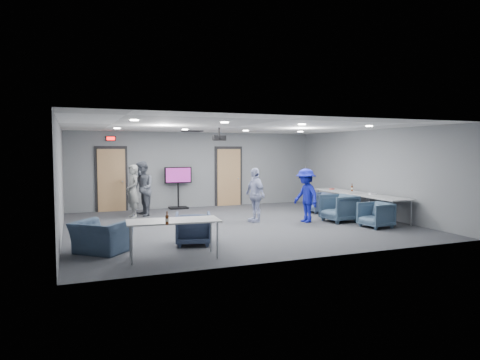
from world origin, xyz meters
name	(u,v)px	position (x,y,z in m)	size (l,w,h in m)	color
floor	(237,224)	(0.00, 0.00, 0.00)	(9.00, 9.00, 0.00)	#313338
ceiling	(237,127)	(0.00, 0.00, 2.70)	(9.00, 9.00, 0.00)	white
wall_back	(197,170)	(0.00, 4.00, 1.35)	(9.00, 0.02, 2.70)	slate
wall_front	(313,188)	(0.00, -4.00, 1.35)	(9.00, 0.02, 2.70)	slate
wall_left	(60,180)	(-4.50, 0.00, 1.35)	(0.02, 8.00, 2.70)	slate
wall_right	(370,173)	(4.50, 0.00, 1.35)	(0.02, 8.00, 2.70)	slate
door_left	(112,180)	(-3.00, 3.95, 1.07)	(1.06, 0.17, 2.24)	black
door_right	(229,177)	(1.20, 3.95, 1.07)	(1.06, 0.17, 2.24)	black
exit_sign	(111,138)	(-3.00, 3.93, 2.45)	(0.32, 0.08, 0.16)	black
hvac_diffuser	(192,131)	(-0.50, 2.80, 2.69)	(0.60, 0.60, 0.03)	black
downlights	(237,127)	(0.00, 0.00, 2.68)	(6.18, 3.78, 0.02)	white
person_a	(133,191)	(-2.52, 2.28, 0.81)	(0.59, 0.39, 1.62)	gray
person_b	(142,189)	(-2.21, 2.52, 0.86)	(0.84, 0.65, 1.73)	#525762
person_c	(255,195)	(0.63, 0.20, 0.78)	(0.91, 0.38, 1.56)	#A5AED4
person_d	(306,196)	(1.97, -0.37, 0.77)	(0.99, 0.57, 1.53)	navy
chair_right_a	(319,203)	(3.32, 1.07, 0.33)	(0.72, 0.74, 0.67)	#334059
chair_right_b	(339,208)	(2.90, -0.65, 0.39)	(0.84, 0.87, 0.79)	#364A5E
chair_right_c	(376,215)	(3.27, -1.81, 0.34)	(0.72, 0.74, 0.67)	#3D546B
chair_front_a	(193,228)	(-1.80, -2.00, 0.35)	(0.75, 0.77, 0.70)	#384562
chair_front_b	(101,237)	(-3.74, -2.06, 0.32)	(0.98, 0.86, 0.64)	#35455C
table_right_a	(341,192)	(4.00, 0.82, 0.69)	(0.81, 1.95, 0.73)	#AAACAE
table_right_b	(380,198)	(4.00, -1.08, 0.69)	(0.80, 1.93, 0.73)	#AAACAE
table_front_left	(173,222)	(-2.46, -3.00, 0.68)	(1.81, 0.88, 0.73)	#AAACAE
bottle_front	(167,220)	(-2.68, -3.45, 0.82)	(0.06, 0.06, 0.24)	#56270E
bottle_right	(352,188)	(4.23, 0.55, 0.82)	(0.07, 0.07, 0.25)	#56270E
snack_box	(332,189)	(3.95, 1.29, 0.75)	(0.16, 0.10, 0.03)	#C93F32
wrapper	(373,194)	(4.14, -0.60, 0.75)	(0.21, 0.14, 0.05)	silver
tv_stand	(178,185)	(-0.77, 3.75, 0.83)	(0.96, 0.46, 1.47)	black
projector	(219,138)	(-0.36, 0.46, 2.40)	(0.39, 0.36, 0.36)	black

